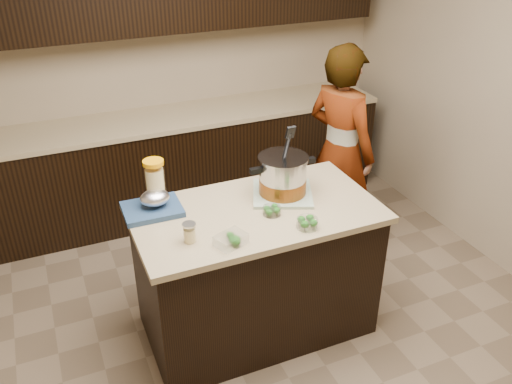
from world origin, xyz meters
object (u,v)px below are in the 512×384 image
at_px(island, 256,270).
at_px(person, 340,151).
at_px(lemonade_pitcher, 155,185).
at_px(stock_pot, 283,177).

height_order(island, person, person).
distance_m(lemonade_pitcher, person, 1.57).
relative_size(lemonade_pitcher, person, 0.18).
bearing_deg(lemonade_pitcher, island, -27.77).
xyz_separation_m(island, person, (0.98, 0.66, 0.37)).
xyz_separation_m(island, stock_pot, (0.22, 0.10, 0.57)).
bearing_deg(person, lemonade_pitcher, 84.47).
bearing_deg(person, stock_pot, 106.61).
bearing_deg(stock_pot, lemonade_pitcher, 166.83).
bearing_deg(island, person, 34.16).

